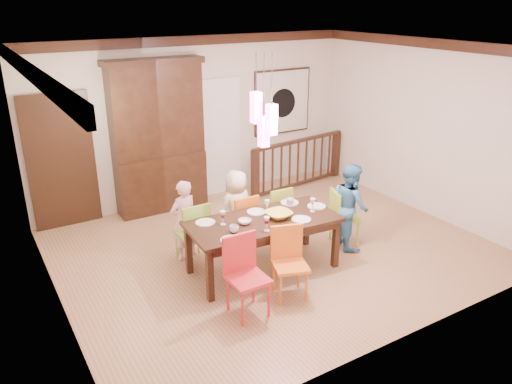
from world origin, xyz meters
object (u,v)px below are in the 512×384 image
china_hutch (158,137)px  balustrade (298,162)px  person_far_mid (237,209)px  chair_far_left (192,228)px  person_far_left (184,220)px  person_end_right (350,206)px  dining_table (263,226)px  chair_end_right (345,213)px

china_hutch → balustrade: china_hutch is taller
china_hutch → person_far_mid: 2.09m
chair_far_left → person_far_left: person_far_left is taller
person_far_mid → person_end_right: 1.67m
china_hutch → person_far_left: bearing=-101.6°
balustrade → person_far_left: (-3.07, -1.53, 0.09)m
person_far_left → china_hutch: bearing=-114.0°
chair_far_left → dining_table: bearing=134.6°
balustrade → person_far_mid: (-2.24, -1.57, 0.09)m
china_hutch → person_end_right: bearing=-56.2°
chair_far_left → china_hutch: 2.21m
person_far_left → person_end_right: (2.25, -0.91, 0.06)m
dining_table → china_hutch: china_hutch is taller
person_far_mid → person_end_right: person_end_right is taller
china_hutch → person_far_left: 2.05m
balustrade → person_end_right: size_ratio=1.75×
chair_far_left → person_far_mid: size_ratio=0.78×
person_end_right → balustrade: bearing=-1.9°
dining_table → person_far_left: bearing=135.8°
chair_far_left → person_far_mid: person_far_mid is taller
dining_table → chair_end_right: size_ratio=2.43×
person_far_left → person_far_mid: bearing=164.9°
chair_end_right → chair_far_left: bearing=92.1°
chair_end_right → china_hutch: (-1.86, 2.70, 0.81)m
dining_table → balustrade: size_ratio=0.92×
dining_table → chair_far_left: chair_far_left is taller
person_far_mid → person_end_right: size_ratio=0.92×
chair_far_left → balustrade: bearing=-152.0°
dining_table → person_end_right: 1.49m
china_hutch → person_far_left: (-0.39, -1.88, -0.71)m
chair_far_left → chair_end_right: bearing=162.0°
chair_far_left → person_far_mid: 0.79m
dining_table → person_far_mid: (0.06, 0.83, -0.07)m
chair_far_left → chair_end_right: chair_far_left is taller
china_hutch → person_far_mid: (0.44, -1.92, -0.71)m
china_hutch → person_far_left: china_hutch is taller
chair_end_right → china_hutch: 3.38m
person_far_left → balustrade: bearing=-165.9°
person_far_left → person_far_mid: (0.83, -0.04, 0.00)m
chair_far_left → person_far_left: 0.18m
chair_end_right → person_end_right: (0.01, -0.08, 0.15)m
chair_far_left → chair_end_right: size_ratio=1.07×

